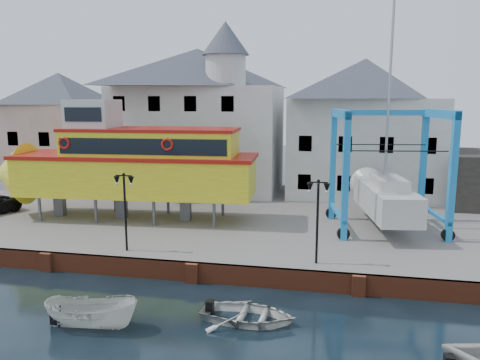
# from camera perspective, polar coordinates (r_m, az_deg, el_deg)

# --- Properties ---
(ground) EXTENTS (140.00, 140.00, 0.00)m
(ground) POSITION_cam_1_polar(r_m,az_deg,el_deg) (23.87, -5.81, -12.30)
(ground) COLOR black
(ground) RESTS_ON ground
(hardstanding) EXTENTS (44.00, 22.00, 1.00)m
(hardstanding) POSITION_cam_1_polar(r_m,az_deg,el_deg) (33.85, -0.32, -4.64)
(hardstanding) COLOR #6B655D
(hardstanding) RESTS_ON ground
(quay_wall) EXTENTS (44.00, 0.47, 1.00)m
(quay_wall) POSITION_cam_1_polar(r_m,az_deg,el_deg) (23.78, -5.76, -11.09)
(quay_wall) COLOR brown
(quay_wall) RESTS_ON ground
(building_pink) EXTENTS (8.00, 7.00, 10.30)m
(building_pink) POSITION_cam_1_polar(r_m,az_deg,el_deg) (46.30, -20.93, 5.72)
(building_pink) COLOR tan
(building_pink) RESTS_ON hardstanding
(building_white_main) EXTENTS (14.00, 8.30, 14.00)m
(building_white_main) POSITION_cam_1_polar(r_m,az_deg,el_deg) (41.16, -4.93, 7.55)
(building_white_main) COLOR #BABBB7
(building_white_main) RESTS_ON hardstanding
(building_white_right) EXTENTS (12.00, 8.00, 11.20)m
(building_white_right) POSITION_cam_1_polar(r_m,az_deg,el_deg) (40.22, 14.79, 6.15)
(building_white_right) COLOR #BABBB7
(building_white_right) RESTS_ON hardstanding
(lamp_post_left) EXTENTS (1.12, 0.32, 4.20)m
(lamp_post_left) POSITION_cam_1_polar(r_m,az_deg,el_deg) (25.17, -13.91, -1.45)
(lamp_post_left) COLOR black
(lamp_post_left) RESTS_ON hardstanding
(lamp_post_right) EXTENTS (1.12, 0.32, 4.20)m
(lamp_post_right) POSITION_cam_1_polar(r_m,az_deg,el_deg) (22.81, 9.49, -2.45)
(lamp_post_right) COLOR black
(lamp_post_right) RESTS_ON hardstanding
(tour_boat) EXTENTS (18.47, 5.42, 7.94)m
(tour_boat) POSITION_cam_1_polar(r_m,az_deg,el_deg) (32.17, -14.39, 1.99)
(tour_boat) COLOR #59595E
(tour_boat) RESTS_ON hardstanding
(travel_lift) EXTENTS (7.31, 9.62, 14.16)m
(travel_lift) POSITION_cam_1_polar(r_m,az_deg,el_deg) (30.85, 16.99, -1.07)
(travel_lift) COLOR #207CC6
(travel_lift) RESTS_ON hardstanding
(motorboat_a) EXTENTS (3.92, 1.77, 1.47)m
(motorboat_a) POSITION_cam_1_polar(r_m,az_deg,el_deg) (20.36, -17.56, -16.82)
(motorboat_a) COLOR beige
(motorboat_a) RESTS_ON ground
(motorboat_b) EXTENTS (4.12, 3.06, 0.82)m
(motorboat_b) POSITION_cam_1_polar(r_m,az_deg,el_deg) (20.01, 0.94, -16.83)
(motorboat_b) COLOR beige
(motorboat_b) RESTS_ON ground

